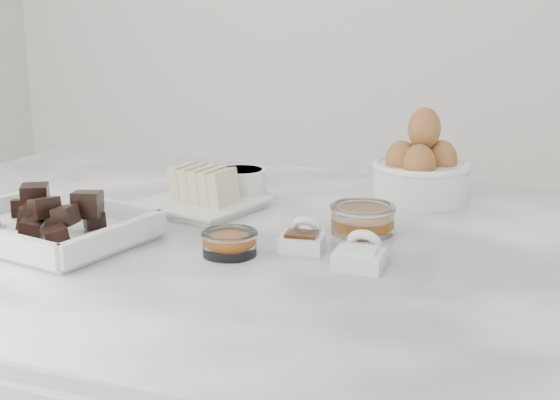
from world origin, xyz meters
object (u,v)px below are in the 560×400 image
at_px(chocolate_dish, 48,220).
at_px(egg_bowl, 421,171).
at_px(salt_spoon, 360,255).
at_px(vanilla_spoon, 303,239).
at_px(honey_bowl, 363,218).
at_px(butter_plate, 200,194).
at_px(zest_bowl, 230,242).
at_px(sugar_ramekin, 242,183).

height_order(chocolate_dish, egg_bowl, egg_bowl).
bearing_deg(salt_spoon, egg_bowl, 89.87).
xyz_separation_m(chocolate_dish, vanilla_spoon, (0.31, 0.08, -0.01)).
bearing_deg(honey_bowl, butter_plate, 174.80).
bearing_deg(chocolate_dish, honey_bowl, 25.66).
bearing_deg(zest_bowl, chocolate_dish, -173.29).
height_order(butter_plate, zest_bowl, butter_plate).
relative_size(vanilla_spoon, salt_spoon, 0.99).
bearing_deg(sugar_ramekin, egg_bowl, 20.29).
height_order(egg_bowl, salt_spoon, egg_bowl).
distance_m(egg_bowl, vanilla_spoon, 0.29).
height_order(sugar_ramekin, zest_bowl, sugar_ramekin).
distance_m(butter_plate, sugar_ramekin, 0.08).
distance_m(honey_bowl, vanilla_spoon, 0.10).
distance_m(butter_plate, vanilla_spoon, 0.23).
relative_size(sugar_ramekin, zest_bowl, 1.13).
bearing_deg(zest_bowl, honey_bowl, 50.15).
bearing_deg(sugar_ramekin, honey_bowl, -24.25).
height_order(vanilla_spoon, salt_spoon, salt_spoon).
height_order(butter_plate, sugar_ramekin, butter_plate).
xyz_separation_m(chocolate_dish, butter_plate, (0.11, 0.19, -0.00)).
height_order(butter_plate, honey_bowl, butter_plate).
relative_size(honey_bowl, salt_spoon, 1.24).
height_order(butter_plate, vanilla_spoon, butter_plate).
bearing_deg(sugar_ramekin, chocolate_dish, -117.99).
relative_size(honey_bowl, zest_bowl, 1.26).
height_order(egg_bowl, zest_bowl, egg_bowl).
bearing_deg(honey_bowl, egg_bowl, 79.82).
bearing_deg(butter_plate, egg_bowl, 30.80).
bearing_deg(vanilla_spoon, butter_plate, 150.09).
distance_m(chocolate_dish, sugar_ramekin, 0.30).
bearing_deg(egg_bowl, butter_plate, -149.20).
bearing_deg(salt_spoon, sugar_ramekin, 138.20).
height_order(chocolate_dish, sugar_ramekin, chocolate_dish).
bearing_deg(egg_bowl, vanilla_spoon, -106.34).
height_order(chocolate_dish, honey_bowl, chocolate_dish).
bearing_deg(sugar_ramekin, zest_bowl, -68.50).
bearing_deg(salt_spoon, honey_bowl, 104.87).
height_order(honey_bowl, salt_spoon, salt_spoon).
bearing_deg(chocolate_dish, vanilla_spoon, 14.61).
xyz_separation_m(butter_plate, zest_bowl, (0.12, -0.17, -0.01)).
xyz_separation_m(butter_plate, salt_spoon, (0.28, -0.15, -0.01)).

